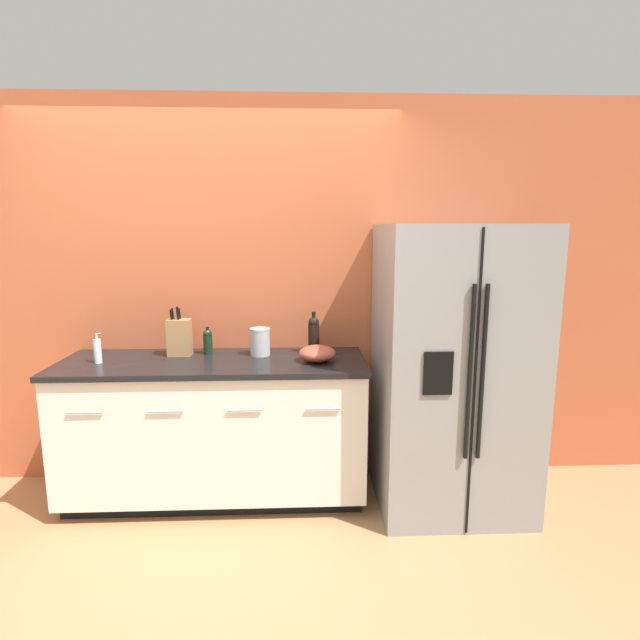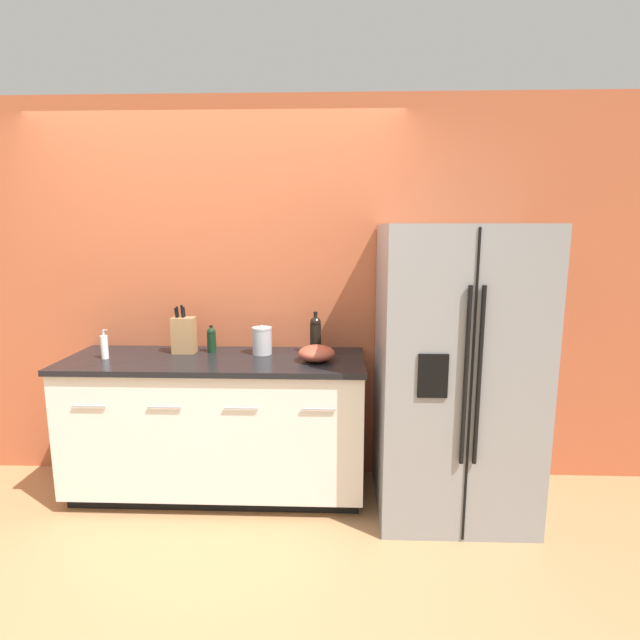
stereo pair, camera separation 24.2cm
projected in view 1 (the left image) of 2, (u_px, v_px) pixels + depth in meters
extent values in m
plane|color=#B27F51|center=(183.00, 586.00, 2.46)|extent=(14.00, 14.00, 0.00)
cube|color=#BC5B38|center=(213.00, 295.00, 3.40)|extent=(10.00, 0.05, 2.60)
cube|color=black|center=(219.00, 487.00, 3.33)|extent=(1.84, 0.54, 0.09)
cube|color=white|center=(216.00, 426.00, 3.21)|extent=(1.88, 0.62, 0.81)
cube|color=black|center=(213.00, 363.00, 3.12)|extent=(1.91, 0.64, 0.03)
cylinder|color=#99999E|center=(85.00, 413.00, 2.82)|extent=(0.20, 0.01, 0.01)
cylinder|color=#99999E|center=(165.00, 412.00, 2.84)|extent=(0.20, 0.01, 0.01)
cylinder|color=#99999E|center=(245.00, 410.00, 2.86)|extent=(0.20, 0.01, 0.01)
cylinder|color=#99999E|center=(323.00, 409.00, 2.88)|extent=(0.20, 0.01, 0.01)
cube|color=gray|center=(452.00, 368.00, 3.11)|extent=(0.91, 0.80, 1.77)
cube|color=black|center=(474.00, 388.00, 2.72)|extent=(0.01, 0.01, 1.73)
cylinder|color=black|center=(470.00, 374.00, 2.69)|extent=(0.02, 0.02, 0.97)
cylinder|color=black|center=(483.00, 374.00, 2.69)|extent=(0.02, 0.02, 0.97)
cube|color=black|center=(438.00, 373.00, 2.69)|extent=(0.16, 0.01, 0.24)
cube|color=#A87A4C|center=(179.00, 337.00, 3.22)|extent=(0.15, 0.09, 0.24)
cylinder|color=black|center=(172.00, 314.00, 3.21)|extent=(0.01, 0.03, 0.07)
cylinder|color=black|center=(171.00, 315.00, 3.18)|extent=(0.02, 0.03, 0.07)
cylinder|color=black|center=(179.00, 314.00, 3.21)|extent=(0.02, 0.04, 0.07)
cylinder|color=black|center=(178.00, 313.00, 3.18)|extent=(0.02, 0.03, 0.09)
cylinder|color=black|center=(314.00, 339.00, 3.29)|extent=(0.07, 0.07, 0.19)
sphere|color=black|center=(314.00, 322.00, 3.27)|extent=(0.07, 0.07, 0.07)
cylinder|color=black|center=(314.00, 319.00, 3.26)|extent=(0.02, 0.02, 0.07)
cylinder|color=black|center=(314.00, 313.00, 3.26)|extent=(0.03, 0.03, 0.02)
cylinder|color=white|center=(98.00, 351.00, 3.04)|extent=(0.04, 0.04, 0.15)
cylinder|color=#B2B2B5|center=(96.00, 336.00, 3.03)|extent=(0.02, 0.02, 0.04)
cylinder|color=#B2B2B5|center=(98.00, 334.00, 3.03)|extent=(0.03, 0.01, 0.01)
cylinder|color=black|center=(208.00, 345.00, 3.27)|extent=(0.06, 0.06, 0.13)
sphere|color=black|center=(208.00, 334.00, 3.25)|extent=(0.06, 0.06, 0.06)
cylinder|color=black|center=(207.00, 332.00, 3.25)|extent=(0.02, 0.02, 0.04)
cylinder|color=black|center=(207.00, 328.00, 3.25)|extent=(0.02, 0.02, 0.01)
cylinder|color=#B7B7BA|center=(260.00, 343.00, 3.24)|extent=(0.13, 0.13, 0.17)
cylinder|color=#B7B7BA|center=(260.00, 329.00, 3.22)|extent=(0.13, 0.13, 0.01)
sphere|color=#B7B7BA|center=(260.00, 327.00, 3.22)|extent=(0.02, 0.02, 0.02)
ellipsoid|color=#B24C38|center=(317.00, 353.00, 3.09)|extent=(0.23, 0.23, 0.10)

